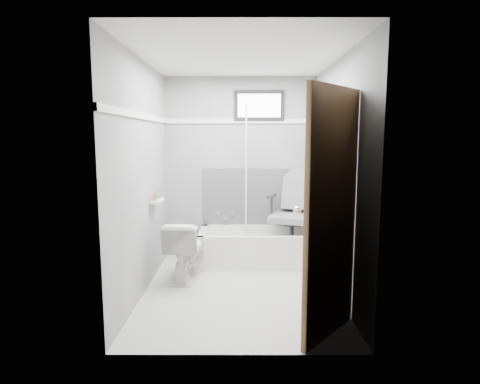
{
  "coord_description": "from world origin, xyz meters",
  "views": [
    {
      "loc": [
        0.01,
        -4.09,
        1.61
      ],
      "look_at": [
        0.0,
        0.35,
        1.0
      ],
      "focal_mm": 30.0,
      "sensor_mm": 36.0,
      "label": 1
    }
  ],
  "objects_px": {
    "office_chair": "(292,212)",
    "toilet": "(185,250)",
    "bathtub": "(258,246)",
    "soap_bottle_a": "(155,196)",
    "door": "(376,223)",
    "soap_bottle_b": "(158,195)"
  },
  "relations": [
    {
      "from": "toilet",
      "to": "soap_bottle_a",
      "type": "height_order",
      "value": "soap_bottle_a"
    },
    {
      "from": "bathtub",
      "to": "soap_bottle_b",
      "type": "bearing_deg",
      "value": -156.63
    },
    {
      "from": "office_chair",
      "to": "door",
      "type": "relative_size",
      "value": 0.54
    },
    {
      "from": "office_chair",
      "to": "toilet",
      "type": "bearing_deg",
      "value": -134.0
    },
    {
      "from": "soap_bottle_a",
      "to": "soap_bottle_b",
      "type": "relative_size",
      "value": 1.23
    },
    {
      "from": "office_chair",
      "to": "door",
      "type": "distance_m",
      "value": 2.29
    },
    {
      "from": "bathtub",
      "to": "toilet",
      "type": "relative_size",
      "value": 2.19
    },
    {
      "from": "toilet",
      "to": "soap_bottle_a",
      "type": "bearing_deg",
      "value": 12.3
    },
    {
      "from": "bathtub",
      "to": "office_chair",
      "type": "distance_m",
      "value": 0.63
    },
    {
      "from": "bathtub",
      "to": "soap_bottle_a",
      "type": "bearing_deg",
      "value": -151.11
    },
    {
      "from": "bathtub",
      "to": "soap_bottle_b",
      "type": "height_order",
      "value": "soap_bottle_b"
    },
    {
      "from": "soap_bottle_b",
      "to": "office_chair",
      "type": "bearing_deg",
      "value": 18.67
    },
    {
      "from": "door",
      "to": "bathtub",
      "type": "bearing_deg",
      "value": 108.75
    },
    {
      "from": "soap_bottle_a",
      "to": "toilet",
      "type": "bearing_deg",
      "value": 6.3
    },
    {
      "from": "bathtub",
      "to": "door",
      "type": "distance_m",
      "value": 2.46
    },
    {
      "from": "toilet",
      "to": "bathtub",
      "type": "bearing_deg",
      "value": -138.33
    },
    {
      "from": "toilet",
      "to": "soap_bottle_b",
      "type": "xyz_separation_m",
      "value": [
        -0.32,
        0.1,
        0.62
      ]
    },
    {
      "from": "door",
      "to": "soap_bottle_b",
      "type": "bearing_deg",
      "value": 138.4
    },
    {
      "from": "office_chair",
      "to": "toilet",
      "type": "height_order",
      "value": "office_chair"
    },
    {
      "from": "office_chair",
      "to": "soap_bottle_a",
      "type": "height_order",
      "value": "office_chair"
    },
    {
      "from": "office_chair",
      "to": "toilet",
      "type": "relative_size",
      "value": 1.58
    },
    {
      "from": "soap_bottle_a",
      "to": "soap_bottle_b",
      "type": "distance_m",
      "value": 0.14
    }
  ]
}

